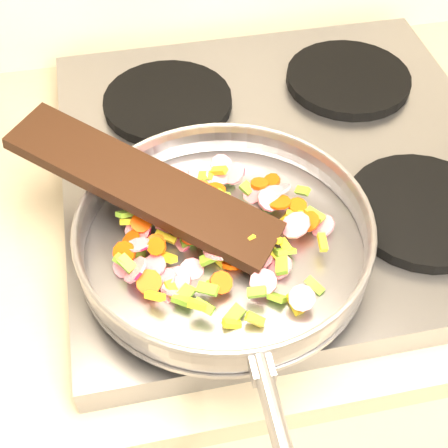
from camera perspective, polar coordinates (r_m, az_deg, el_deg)
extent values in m
cube|color=#939399|center=(0.88, 5.40, 5.27)|extent=(0.60, 0.60, 0.04)
cylinder|color=black|center=(0.74, -2.06, -1.96)|extent=(0.19, 0.19, 0.02)
cylinder|color=black|center=(0.82, 17.67, 1.21)|extent=(0.19, 0.19, 0.02)
cylinder|color=black|center=(0.94, -5.16, 11.08)|extent=(0.19, 0.19, 0.02)
cylinder|color=black|center=(1.00, 11.28, 12.89)|extent=(0.19, 0.19, 0.02)
cylinder|color=#9E9EA5|center=(0.72, 0.00, -2.10)|extent=(0.33, 0.33, 0.01)
torus|color=#9E9EA5|center=(0.71, 0.00, -0.84)|extent=(0.37, 0.37, 0.04)
torus|color=#9E9EA5|center=(0.69, 0.00, 0.22)|extent=(0.34, 0.34, 0.01)
cube|color=#9E9EA5|center=(0.60, 3.43, -12.95)|extent=(0.02, 0.03, 0.02)
cube|color=#70AB29|center=(0.66, 3.02, -6.23)|extent=(0.02, 0.02, 0.01)
cylinder|color=red|center=(0.73, -3.56, -0.25)|extent=(0.04, 0.04, 0.03)
cylinder|color=#EC4406|center=(0.69, 0.32, -2.30)|extent=(0.03, 0.03, 0.02)
cube|color=#70AB29|center=(0.73, -2.68, 0.73)|extent=(0.01, 0.02, 0.01)
cylinder|color=red|center=(0.68, -8.11, -4.17)|extent=(0.03, 0.04, 0.03)
cube|color=yellow|center=(0.75, 5.89, 0.69)|extent=(0.02, 0.03, 0.02)
cylinder|color=red|center=(0.69, -4.36, -5.16)|extent=(0.05, 0.05, 0.02)
cylinder|color=red|center=(0.73, -5.22, 0.26)|extent=(0.04, 0.04, 0.02)
cylinder|color=red|center=(0.71, -1.05, -1.68)|extent=(0.03, 0.03, 0.02)
cube|color=#70AB29|center=(0.72, -3.32, -1.65)|extent=(0.02, 0.01, 0.01)
cube|color=yellow|center=(0.71, 5.66, -2.03)|extent=(0.02, 0.02, 0.01)
cube|color=yellow|center=(0.76, 4.71, 2.24)|extent=(0.02, 0.02, 0.02)
cube|color=#70AB29|center=(0.76, -4.30, 3.74)|extent=(0.02, 0.03, 0.01)
cube|color=#70AB29|center=(0.69, 8.27, -5.59)|extent=(0.02, 0.02, 0.02)
cube|color=#70AB29|center=(0.69, 5.30, -3.79)|extent=(0.02, 0.03, 0.01)
cylinder|color=red|center=(0.74, -0.85, 1.29)|extent=(0.04, 0.03, 0.02)
cube|color=#70AB29|center=(0.68, -0.71, -5.25)|extent=(0.02, 0.02, 0.01)
cylinder|color=#EC4406|center=(0.73, 7.70, 0.26)|extent=(0.03, 0.04, 0.02)
cylinder|color=red|center=(0.75, -1.10, 1.97)|extent=(0.04, 0.04, 0.01)
cube|color=#70AB29|center=(0.71, -0.60, -2.29)|extent=(0.01, 0.02, 0.01)
cube|color=yellow|center=(0.73, -4.46, 1.06)|extent=(0.01, 0.02, 0.01)
cube|color=#70AB29|center=(0.74, -3.71, 2.07)|extent=(0.02, 0.02, 0.01)
cylinder|color=#EC4406|center=(0.72, -8.53, -1.54)|extent=(0.03, 0.04, 0.03)
cylinder|color=red|center=(0.76, 4.28, 2.89)|extent=(0.04, 0.03, 0.02)
cube|color=#70AB29|center=(0.69, -9.34, -3.32)|extent=(0.02, 0.02, 0.02)
cylinder|color=#EC4406|center=(0.71, -0.44, -1.00)|extent=(0.02, 0.02, 0.01)
cylinder|color=red|center=(0.69, -6.42, -3.81)|extent=(0.03, 0.03, 0.02)
cylinder|color=#EC4406|center=(0.79, 4.35, 3.91)|extent=(0.03, 0.03, 0.02)
cylinder|color=red|center=(0.70, 5.08, -3.92)|extent=(0.04, 0.04, 0.03)
cylinder|color=red|center=(0.74, -3.43, 0.23)|extent=(0.04, 0.03, 0.02)
cube|color=yellow|center=(0.70, 2.15, -1.16)|extent=(0.02, 0.02, 0.01)
cube|color=yellow|center=(0.75, 0.17, 1.79)|extent=(0.02, 0.01, 0.02)
cube|color=#70AB29|center=(0.74, -7.05, 0.65)|extent=(0.02, 0.02, 0.02)
cube|color=yellow|center=(0.72, -1.32, -1.48)|extent=(0.02, 0.02, 0.01)
cylinder|color=#EC4406|center=(0.76, -1.87, 3.15)|extent=(0.03, 0.03, 0.01)
cylinder|color=#EC4406|center=(0.75, -0.84, 2.97)|extent=(0.04, 0.04, 0.01)
cube|color=#70AB29|center=(0.75, -1.96, 2.69)|extent=(0.02, 0.02, 0.01)
cylinder|color=red|center=(0.70, -0.54, -2.59)|extent=(0.04, 0.04, 0.02)
cylinder|color=red|center=(0.70, -7.84, -1.88)|extent=(0.04, 0.04, 0.01)
cube|color=#70AB29|center=(0.69, -1.39, -3.15)|extent=(0.02, 0.01, 0.02)
cube|color=#70AB29|center=(0.75, -1.40, 3.00)|extent=(0.02, 0.02, 0.02)
cylinder|color=red|center=(0.71, -0.26, -1.63)|extent=(0.05, 0.05, 0.02)
cube|color=#70AB29|center=(0.79, 0.30, 4.39)|extent=(0.02, 0.02, 0.02)
cube|color=#70AB29|center=(0.73, 2.05, -0.61)|extent=(0.03, 0.02, 0.01)
cube|color=yellow|center=(0.67, 6.50, -7.29)|extent=(0.02, 0.03, 0.02)
cube|color=yellow|center=(0.74, 6.50, 0.89)|extent=(0.02, 0.02, 0.01)
cube|color=yellow|center=(0.70, -0.70, -1.78)|extent=(0.02, 0.02, 0.02)
cylinder|color=#EC4406|center=(0.77, -1.52, 2.92)|extent=(0.03, 0.03, 0.03)
cylinder|color=#EC4406|center=(0.73, -4.11, -0.79)|extent=(0.02, 0.02, 0.02)
cylinder|color=red|center=(0.76, 5.12, 3.07)|extent=(0.03, 0.03, 0.03)
cube|color=yellow|center=(0.71, 3.75, -1.99)|extent=(0.02, 0.02, 0.02)
cube|color=#70AB29|center=(0.66, -1.51, -5.95)|extent=(0.03, 0.02, 0.01)
cylinder|color=red|center=(0.75, -7.78, 0.22)|extent=(0.04, 0.04, 0.01)
cube|color=#70AB29|center=(0.73, 0.64, -0.21)|extent=(0.02, 0.02, 0.02)
cube|color=#70AB29|center=(0.73, -2.20, 1.36)|extent=(0.03, 0.02, 0.01)
cylinder|color=red|center=(0.77, 2.62, 2.73)|extent=(0.03, 0.03, 0.02)
cylinder|color=red|center=(0.74, 4.10, 2.18)|extent=(0.04, 0.04, 0.02)
cube|color=#70AB29|center=(0.67, 4.90, -6.74)|extent=(0.02, 0.02, 0.02)
cube|color=yellow|center=(0.71, -0.01, -0.10)|extent=(0.02, 0.02, 0.01)
cube|color=yellow|center=(0.66, 0.72, -9.12)|extent=(0.02, 0.01, 0.02)
cube|color=#70AB29|center=(0.74, -4.72, 2.19)|extent=(0.02, 0.02, 0.01)
cube|color=yellow|center=(0.77, -5.75, 3.70)|extent=(0.02, 0.02, 0.02)
cube|color=yellow|center=(0.77, -0.43, 4.92)|extent=(0.02, 0.02, 0.02)
cube|color=yellow|center=(0.77, -3.00, 2.81)|extent=(0.01, 0.02, 0.02)
cylinder|color=red|center=(0.78, -4.16, 3.30)|extent=(0.04, 0.04, 0.02)
cylinder|color=red|center=(0.78, 0.93, 4.65)|extent=(0.04, 0.04, 0.03)
cube|color=yellow|center=(0.74, -0.23, 2.59)|extent=(0.01, 0.02, 0.02)
cylinder|color=red|center=(0.72, -3.88, -1.66)|extent=(0.03, 0.03, 0.02)
cube|color=yellow|center=(0.71, 4.36, -1.46)|extent=(0.02, 0.02, 0.02)
cube|color=#70AB29|center=(0.74, 0.65, 0.25)|extent=(0.02, 0.02, 0.01)
cube|color=#70AB29|center=(0.69, -8.89, -3.59)|extent=(0.02, 0.02, 0.01)
cube|color=#70AB29|center=(0.66, 0.94, -8.35)|extent=(0.03, 0.03, 0.02)
cylinder|color=red|center=(0.78, -0.46, 4.66)|extent=(0.04, 0.04, 0.02)
cube|color=yellow|center=(0.68, -4.85, -5.88)|extent=(0.02, 0.02, 0.02)
cube|color=#70AB29|center=(0.76, 3.98, 1.86)|extent=(0.02, 0.02, 0.01)
cylinder|color=#EC4406|center=(0.71, -3.12, -1.18)|extent=(0.03, 0.03, 0.01)
cylinder|color=red|center=(0.69, -5.37, -5.01)|extent=(0.04, 0.04, 0.02)
cylinder|color=#EC4406|center=(0.76, -3.62, 2.15)|extent=(0.03, 0.03, 0.02)
cylinder|color=red|center=(0.67, 3.62, -5.32)|extent=(0.04, 0.04, 0.02)
cylinder|color=red|center=(0.74, 9.00, -0.18)|extent=(0.03, 0.04, 0.02)
cube|color=#70AB29|center=(0.74, 8.32, 0.87)|extent=(0.02, 0.02, 0.01)
cylinder|color=#EC4406|center=(0.75, -2.08, 3.30)|extent=(0.03, 0.03, 0.02)
cylinder|color=#EC4406|center=(0.69, -6.18, -2.06)|extent=(0.02, 0.03, 0.02)
cylinder|color=#EC4406|center=(0.71, -6.23, -1.76)|extent=(0.03, 0.03, 0.01)
cube|color=yellow|center=(0.71, 4.78, -2.82)|extent=(0.02, 0.03, 0.01)
cube|color=yellow|center=(0.73, -1.05, 0.35)|extent=(0.03, 0.01, 0.02)
cube|color=#70AB29|center=(0.77, 2.13, 3.29)|extent=(0.02, 0.02, 0.01)
cylinder|color=red|center=(0.73, 3.63, -0.09)|extent=(0.03, 0.04, 0.03)
cylinder|color=red|center=(0.76, -4.39, 3.40)|extent=(0.04, 0.04, 0.01)
cube|color=yellow|center=(0.69, 3.73, -4.97)|extent=(0.02, 0.02, 0.02)
cube|color=yellow|center=(0.73, -8.71, 0.26)|extent=(0.02, 0.01, 0.01)
cube|color=yellow|center=(0.73, -2.42, 0.96)|extent=(0.02, 0.02, 0.01)
cube|color=#70AB29|center=(0.74, 0.30, 2.17)|extent=(0.01, 0.02, 0.01)
cylinder|color=red|center=(0.70, -2.94, -4.15)|extent=(0.04, 0.04, 0.01)
cylinder|color=red|center=(0.66, 7.14, -6.73)|extent=(0.03, 0.03, 0.02)
cube|color=#70AB29|center=(0.67, -3.48, -6.29)|extent=(0.02, 0.02, 0.01)
cylinder|color=red|center=(0.68, -4.45, -6.17)|extent=(0.05, 0.04, 0.03)
cube|color=yellow|center=(0.65, 2.85, -8.70)|extent=(0.02, 0.02, 0.02)
cube|color=#70AB29|center=(0.78, -1.64, 4.40)|extent=(0.02, 0.02, 0.02)
cube|color=#70AB29|center=(0.65, -1.82, -7.54)|extent=(0.02, 0.02, 0.01)
cylinder|color=red|center=(0.77, -1.67, 2.90)|extent=(0.04, 0.05, 0.03)
cylinder|color=red|center=(0.68, -4.44, -6.08)|extent=(0.04, 0.04, 0.03)
cylinder|color=red|center=(0.78, -4.16, 3.99)|extent=(0.04, 0.04, 0.02)
cube|color=#70AB29|center=(0.73, -5.35, 0.49)|extent=(0.02, 0.02, 0.01)
cube|color=#70AB29|center=(0.71, 5.55, -2.49)|extent=(0.03, 0.02, 0.02)
cylinder|color=red|center=(0.70, -9.16, -3.89)|extent=(0.03, 0.02, 0.03)
cylinder|color=#EC4406|center=(0.67, -0.27, -5.38)|extent=(0.03, 0.03, 0.02)
cube|color=yellow|center=(0.74, -7.37, -0.02)|extent=(0.02, 0.02, 0.01)
cube|color=#70AB29|center=(0.76, 7.19, 3.03)|extent=(0.02, 0.02, 0.02)
cube|color=#70AB29|center=(0.73, -8.90, 0.96)|extent=(0.03, 0.02, 0.02)
cylinder|color=red|center=(0.73, -7.86, -0.50)|extent=(0.04, 0.05, 0.03)
cylinder|color=#EC4406|center=(0.74, 5.06, 2.02)|extent=(0.04, 0.04, 0.01)
cube|color=yellow|center=(0.69, -5.16, -3.08)|extent=(0.02, 0.02, 0.02)
cube|color=#70AB29|center=(0.72, -8.00, -2.63)|extent=(0.02, 0.02, 0.01)
cylinder|color=#EC4406|center=(0.70, 0.74, -3.63)|extent=(0.03, 0.03, 0.02)
cylinder|color=#EC4406|center=(0.77, 3.27, 3.70)|extent=(0.03, 0.03, 0.01)
cylinder|color=#EC4406|center=(0.73, -7.59, 0.09)|extent=(0.03, 0.03, 0.01)
cylinder|color=red|center=(0.70, 3.29, -2.98)|extent=(0.04, 0.04, 0.01)
cube|color=yellow|center=(0.66, -6.33, -6.57)|extent=(0.02, 0.02, 0.02)
cube|color=#70AB29|center=(0.73, -5.36, 1.46)|extent=(0.02, 0.02, 0.02)
cube|color=#70AB29|center=(0.66, -3.84, -6.95)|extent=(0.02, 0.02, 0.01)
cylinder|color=#EC4406|center=(0.74, 6.75, 1.68)|extent=(0.03, 0.03, 0.01)
cube|color=yellow|center=(0.70, -0.63, -3.10)|extent=(0.02, 0.03, 0.01)
cylinder|color=red|center=(0.77, -4.27, 4.70)|extent=(0.04, 0.04, 0.01)
cylinder|color=#EC4406|center=(0.68, -6.89, -5.30)|extent=(0.04, 0.04, 0.02)
cylinder|color=#EC4406|center=(0.70, -9.11, -2.60)|extent=(0.04, 0.03, 0.03)
cylinder|color=red|center=(0.75, -3.60, 3.13)|extent=(0.04, 0.04, 0.01)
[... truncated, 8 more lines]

